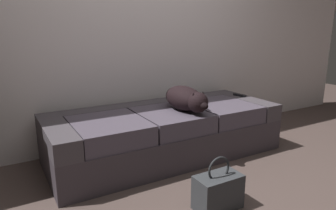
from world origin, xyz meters
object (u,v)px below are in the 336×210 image
Objects in this scene: dog_dark at (186,99)px; tv_remote at (240,95)px; couch at (165,132)px; handbag at (218,191)px.

dog_dark reaches higher than tv_remote.
couch is 14.51× the size of tv_remote.
tv_remote reaches higher than handbag.
handbag is (-0.28, -0.83, -0.45)m from dog_dark.
tv_remote reaches higher than couch.
dog_dark is at bearing -176.20° from tv_remote.
dog_dark is at bearing 71.37° from handbag.
couch is at bearing 135.77° from dog_dark.
handbag is at bearing -147.49° from tv_remote.
handbag is (-0.14, -0.97, -0.10)m from couch.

